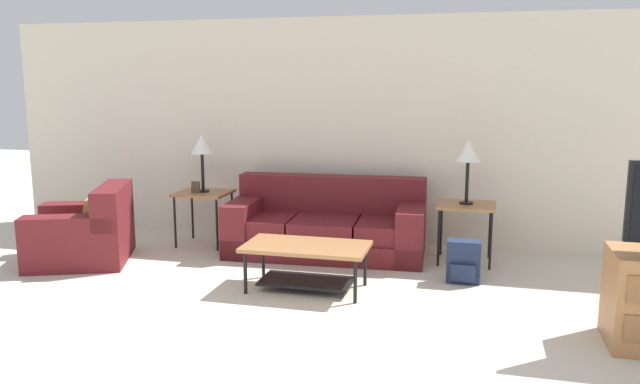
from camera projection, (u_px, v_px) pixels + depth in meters
wall_back at (356, 131)px, 7.25m from camera, size 8.89×0.06×2.60m
couch at (327, 227)px, 6.85m from camera, size 2.16×1.06×0.82m
armchair at (85, 234)px, 6.55m from camera, size 1.24×1.25×0.80m
coffee_table at (306, 256)px, 5.63m from camera, size 1.12×0.61×0.42m
side_table_left at (203, 197)px, 7.17m from camera, size 0.59×0.53×0.62m
side_table_right at (466, 209)px, 6.46m from camera, size 0.59×0.53×0.62m
table_lamp_left at (202, 146)px, 7.07m from camera, size 0.25×0.25×0.66m
table_lamp_right at (468, 153)px, 6.36m from camera, size 0.25×0.25×0.66m
backpack at (463, 262)px, 5.86m from camera, size 0.31×0.25×0.40m
picture_frame at (196, 187)px, 7.09m from camera, size 0.10×0.04×0.13m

